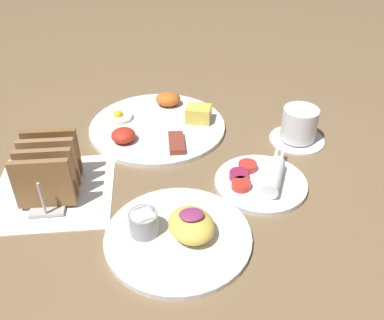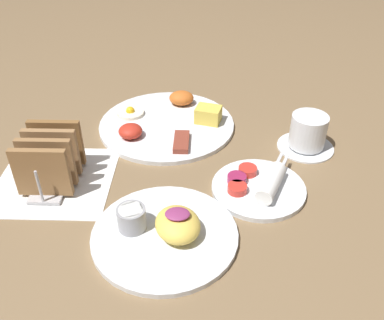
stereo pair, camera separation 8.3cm
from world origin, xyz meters
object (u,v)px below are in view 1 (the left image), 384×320
object	(u,v)px
plate_foreground	(178,232)
toast_rack	(48,170)
plate_condiments	(261,181)
coffee_cup	(299,126)
plate_breakfast	(158,124)

from	to	relation	value
plate_foreground	toast_rack	world-z (taller)	toast_rack
plate_condiments	coffee_cup	xyz separation A→B (m)	(0.11, 0.15, 0.03)
plate_breakfast	plate_foreground	bearing A→B (deg)	-86.60
plate_breakfast	plate_foreground	distance (m)	0.35
plate_condiments	plate_foreground	size ratio (longest dim) A/B	0.73
toast_rack	coffee_cup	bearing A→B (deg)	14.21
plate_breakfast	toast_rack	size ratio (longest dim) A/B	2.09
toast_rack	coffee_cup	world-z (taller)	toast_rack
plate_foreground	coffee_cup	bearing A→B (deg)	43.89
plate_condiments	coffee_cup	world-z (taller)	coffee_cup
plate_breakfast	plate_condiments	world-z (taller)	plate_breakfast
plate_foreground	toast_rack	size ratio (longest dim) A/B	1.64
plate_breakfast	toast_rack	distance (m)	0.30
plate_condiments	plate_foreground	bearing A→B (deg)	-143.46
plate_condiments	toast_rack	distance (m)	0.39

